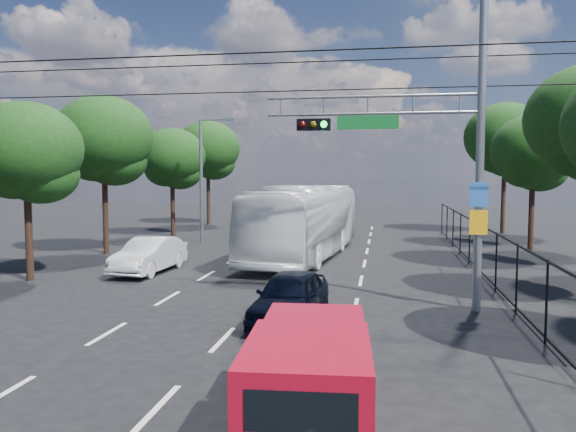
% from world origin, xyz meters
% --- Properties ---
extents(ground, '(120.00, 120.00, 0.00)m').
position_xyz_m(ground, '(0.00, 0.00, 0.00)').
color(ground, black).
rests_on(ground, ground).
extents(lane_markings, '(6.12, 38.00, 0.01)m').
position_xyz_m(lane_markings, '(-0.00, 14.00, 0.01)').
color(lane_markings, beige).
rests_on(lane_markings, ground).
extents(signal_mast, '(6.43, 0.39, 9.50)m').
position_xyz_m(signal_mast, '(5.28, 7.99, 5.24)').
color(signal_mast, slate).
rests_on(signal_mast, ground).
extents(streetlight_left, '(2.09, 0.22, 7.08)m').
position_xyz_m(streetlight_left, '(-6.33, 22.00, 3.94)').
color(streetlight_left, slate).
rests_on(streetlight_left, ground).
extents(utility_wires, '(22.00, 5.04, 0.74)m').
position_xyz_m(utility_wires, '(0.00, 8.83, 7.23)').
color(utility_wires, black).
rests_on(utility_wires, ground).
extents(fence_right, '(0.06, 34.03, 2.00)m').
position_xyz_m(fence_right, '(7.60, 12.17, 1.03)').
color(fence_right, black).
rests_on(fence_right, ground).
extents(tree_right_d, '(4.32, 4.32, 7.02)m').
position_xyz_m(tree_right_d, '(11.42, 22.02, 4.85)').
color(tree_right_d, black).
rests_on(tree_right_d, ground).
extents(tree_right_e, '(5.28, 5.28, 8.58)m').
position_xyz_m(tree_right_e, '(11.62, 30.02, 5.94)').
color(tree_right_e, black).
rests_on(tree_right_e, ground).
extents(tree_left_b, '(4.08, 4.08, 6.63)m').
position_xyz_m(tree_left_b, '(-9.18, 10.02, 4.58)').
color(tree_left_b, black).
rests_on(tree_left_b, ground).
extents(tree_left_c, '(4.80, 4.80, 7.80)m').
position_xyz_m(tree_left_c, '(-9.78, 17.02, 5.40)').
color(tree_left_c, black).
rests_on(tree_left_c, ground).
extents(tree_left_d, '(4.20, 4.20, 6.83)m').
position_xyz_m(tree_left_d, '(-9.38, 25.02, 4.72)').
color(tree_left_d, black).
rests_on(tree_left_d, ground).
extents(tree_left_e, '(4.92, 4.92, 7.99)m').
position_xyz_m(tree_left_e, '(-9.58, 33.02, 5.53)').
color(tree_left_e, black).
rests_on(tree_left_e, ground).
extents(red_pickup, '(2.03, 4.83, 1.76)m').
position_xyz_m(red_pickup, '(2.74, -0.64, 0.94)').
color(red_pickup, black).
rests_on(red_pickup, ground).
extents(navy_hatchback, '(1.94, 4.14, 1.37)m').
position_xyz_m(navy_hatchback, '(1.35, 5.88, 0.69)').
color(navy_hatchback, black).
rests_on(navy_hatchback, ground).
extents(white_bus, '(4.13, 12.54, 3.43)m').
position_xyz_m(white_bus, '(0.13, 17.38, 1.71)').
color(white_bus, silver).
rests_on(white_bus, ground).
extents(white_van, '(1.77, 4.34, 1.40)m').
position_xyz_m(white_van, '(-5.50, 12.35, 0.70)').
color(white_van, silver).
rests_on(white_van, ground).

